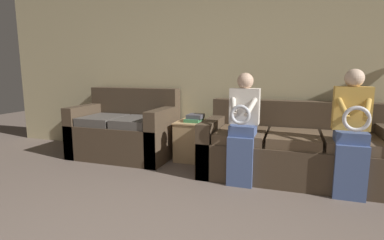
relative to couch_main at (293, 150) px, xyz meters
The scene contains 7 objects.
wall_back 1.36m from the couch_main, 143.60° to the left, with size 7.65×0.06×2.55m.
couch_main is the anchor object (origin of this frame).
couch_side 2.28m from the couch_main, behind, with size 1.39×0.86×0.96m.
child_left_seated 0.74m from the couch_main, 142.87° to the right, with size 0.32×0.38×1.19m.
child_right_seated 0.75m from the couch_main, 37.00° to the right, with size 0.34×0.38×1.23m.
side_shelf 1.31m from the couch_main, 168.61° to the left, with size 0.47×0.51×0.53m.
book_stack 1.33m from the couch_main, 168.71° to the left, with size 0.22×0.28×0.10m.
Camera 1 is at (0.74, -0.96, 1.21)m, focal length 28.00 mm.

